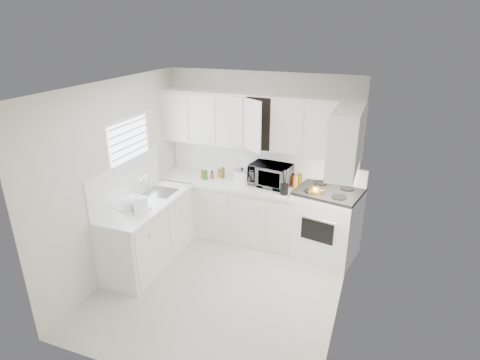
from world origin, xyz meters
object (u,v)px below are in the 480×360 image
at_px(stove, 327,214).
at_px(tea_kettle, 315,192).
at_px(rice_cooker, 242,175).
at_px(microwave, 271,173).
at_px(utensil_crock, 285,182).
at_px(dish_rack, 134,203).

height_order(stove, tea_kettle, stove).
bearing_deg(tea_kettle, rice_cooker, 170.42).
bearing_deg(tea_kettle, microwave, 159.66).
height_order(stove, utensil_crock, stove).
distance_m(stove, microwave, 1.03).
bearing_deg(rice_cooker, utensil_crock, -12.76).
bearing_deg(stove, dish_rack, -138.67).
distance_m(stove, utensil_crock, 0.79).
bearing_deg(utensil_crock, stove, 13.02).
relative_size(microwave, dish_rack, 1.66).
height_order(stove, dish_rack, stove).
distance_m(rice_cooker, utensil_crock, 0.74).
xyz_separation_m(stove, dish_rack, (-2.33, -1.33, 0.38)).
relative_size(tea_kettle, utensil_crock, 0.71).
bearing_deg(microwave, utensil_crock, -33.79).
bearing_deg(dish_rack, microwave, 53.92).
distance_m(tea_kettle, rice_cooker, 1.17).
distance_m(microwave, rice_cooker, 0.44).
relative_size(rice_cooker, dish_rack, 0.68).
xyz_separation_m(stove, tea_kettle, (-0.18, -0.16, 0.39)).
xyz_separation_m(microwave, rice_cooker, (-0.43, -0.07, -0.08)).
height_order(stove, microwave, microwave).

